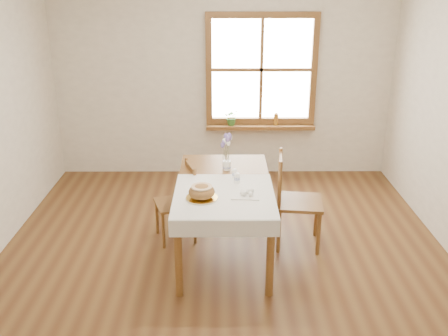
# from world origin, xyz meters

# --- Properties ---
(ground) EXTENTS (5.00, 5.00, 0.00)m
(ground) POSITION_xyz_m (0.00, 0.00, 0.00)
(ground) COLOR brown
(ground) RESTS_ON ground
(room_walls) EXTENTS (4.60, 5.10, 2.65)m
(room_walls) POSITION_xyz_m (0.00, 0.00, 1.71)
(room_walls) COLOR white
(room_walls) RESTS_ON ground
(window) EXTENTS (1.46, 0.08, 1.46)m
(window) POSITION_xyz_m (0.50, 2.47, 1.45)
(window) COLOR brown
(window) RESTS_ON ground
(window_sill) EXTENTS (1.46, 0.20, 0.05)m
(window_sill) POSITION_xyz_m (0.50, 2.40, 0.69)
(window_sill) COLOR brown
(window_sill) RESTS_ON ground
(dining_table) EXTENTS (0.90, 1.60, 0.75)m
(dining_table) POSITION_xyz_m (0.00, 0.30, 0.66)
(dining_table) COLOR brown
(dining_table) RESTS_ON ground
(table_linen) EXTENTS (0.91, 0.99, 0.01)m
(table_linen) POSITION_xyz_m (0.00, -0.00, 0.76)
(table_linen) COLOR white
(table_linen) RESTS_ON dining_table
(chair_left) EXTENTS (0.50, 0.49, 0.83)m
(chair_left) POSITION_xyz_m (-0.51, 0.57, 0.41)
(chair_left) COLOR brown
(chair_left) RESTS_ON ground
(chair_right) EXTENTS (0.53, 0.51, 0.98)m
(chair_right) POSITION_xyz_m (0.76, 0.45, 0.49)
(chair_right) COLOR brown
(chair_right) RESTS_ON ground
(bread_plate) EXTENTS (0.34, 0.34, 0.01)m
(bread_plate) POSITION_xyz_m (-0.20, -0.09, 0.77)
(bread_plate) COLOR white
(bread_plate) RESTS_ON table_linen
(bread_loaf) EXTENTS (0.23, 0.23, 0.13)m
(bread_loaf) POSITION_xyz_m (-0.20, -0.09, 0.84)
(bread_loaf) COLOR olive
(bread_loaf) RESTS_ON bread_plate
(egg_napkin) EXTENTS (0.27, 0.23, 0.01)m
(egg_napkin) POSITION_xyz_m (0.19, -0.02, 0.77)
(egg_napkin) COLOR white
(egg_napkin) RESTS_ON table_linen
(eggs) EXTENTS (0.21, 0.19, 0.04)m
(eggs) POSITION_xyz_m (0.19, -0.02, 0.79)
(eggs) COLOR white
(eggs) RESTS_ON egg_napkin
(salt_shaker) EXTENTS (0.07, 0.07, 0.10)m
(salt_shaker) POSITION_xyz_m (0.12, 0.28, 0.81)
(salt_shaker) COLOR white
(salt_shaker) RESTS_ON table_linen
(pepper_shaker) EXTENTS (0.06, 0.06, 0.09)m
(pepper_shaker) POSITION_xyz_m (0.10, 0.40, 0.81)
(pepper_shaker) COLOR white
(pepper_shaker) RESTS_ON table_linen
(flower_vase) EXTENTS (0.10, 0.10, 0.09)m
(flower_vase) POSITION_xyz_m (0.03, 0.62, 0.80)
(flower_vase) COLOR white
(flower_vase) RESTS_ON dining_table
(lavender_bouquet) EXTENTS (0.15, 0.15, 0.28)m
(lavender_bouquet) POSITION_xyz_m (0.03, 0.62, 0.99)
(lavender_bouquet) COLOR #64518F
(lavender_bouquet) RESTS_ON flower_vase
(potted_plant) EXTENTS (0.21, 0.23, 0.17)m
(potted_plant) POSITION_xyz_m (0.11, 2.40, 0.80)
(potted_plant) COLOR #366D2B
(potted_plant) RESTS_ON window_sill
(amber_bottle) EXTENTS (0.08, 0.08, 0.17)m
(amber_bottle) POSITION_xyz_m (0.71, 2.40, 0.80)
(amber_bottle) COLOR #9C621C
(amber_bottle) RESTS_ON window_sill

